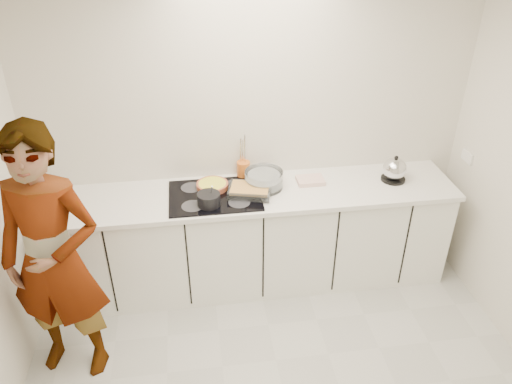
{
  "coord_description": "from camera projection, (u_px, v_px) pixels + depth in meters",
  "views": [
    {
      "loc": [
        -0.51,
        -2.11,
        2.99
      ],
      "look_at": [
        -0.05,
        1.05,
        1.05
      ],
      "focal_mm": 35.0,
      "sensor_mm": 36.0,
      "label": 1
    }
  ],
  "objects": [
    {
      "name": "baking_dish",
      "position": [
        250.0,
        190.0,
        3.94
      ],
      "size": [
        0.38,
        0.32,
        0.06
      ],
      "color": "silver",
      "rests_on": "hob"
    },
    {
      "name": "tea_towel",
      "position": [
        310.0,
        180.0,
        4.13
      ],
      "size": [
        0.22,
        0.16,
        0.04
      ],
      "primitive_type": "cube",
      "rotation": [
        0.0,
        0.0,
        0.01
      ],
      "color": "white",
      "rests_on": "countertop"
    },
    {
      "name": "utensil_crock",
      "position": [
        243.0,
        169.0,
        4.19
      ],
      "size": [
        0.14,
        0.14,
        0.14
      ],
      "primitive_type": "cylinder",
      "rotation": [
        0.0,
        0.0,
        0.29
      ],
      "color": "orange",
      "rests_on": "countertop"
    },
    {
      "name": "base_cabinets",
      "position": [
        258.0,
        239.0,
        4.26
      ],
      "size": [
        3.2,
        0.58,
        0.87
      ],
      "primitive_type": "cube",
      "color": "white",
      "rests_on": "floor"
    },
    {
      "name": "tart_dish",
      "position": [
        212.0,
        185.0,
        4.03
      ],
      "size": [
        0.26,
        0.26,
        0.04
      ],
      "color": "#A34E31",
      "rests_on": "hob"
    },
    {
      "name": "saucepan",
      "position": [
        209.0,
        199.0,
        3.8
      ],
      "size": [
        0.2,
        0.2,
        0.17
      ],
      "color": "black",
      "rests_on": "hob"
    },
    {
      "name": "kettle",
      "position": [
        394.0,
        170.0,
        4.13
      ],
      "size": [
        0.27,
        0.27,
        0.23
      ],
      "color": "black",
      "rests_on": "countertop"
    },
    {
      "name": "countertop",
      "position": [
        258.0,
        194.0,
        4.02
      ],
      "size": [
        3.24,
        0.64,
        0.04
      ],
      "primitive_type": "cube",
      "color": "white",
      "rests_on": "base_cabinets"
    },
    {
      "name": "ceiling",
      "position": [
        304.0,
        1.0,
        2.05
      ],
      "size": [
        3.6,
        3.2,
        0.0
      ],
      "primitive_type": "cube",
      "color": "white",
      "rests_on": "wall_back"
    },
    {
      "name": "wall_back",
      "position": [
        252.0,
        131.0,
        4.08
      ],
      "size": [
        3.6,
        0.0,
        2.6
      ],
      "primitive_type": "cube",
      "color": "silver",
      "rests_on": "ground"
    },
    {
      "name": "mixing_bowl",
      "position": [
        264.0,
        180.0,
        4.04
      ],
      "size": [
        0.31,
        0.31,
        0.14
      ],
      "color": "silver",
      "rests_on": "countertop"
    },
    {
      "name": "cook",
      "position": [
        54.0,
        260.0,
        3.22
      ],
      "size": [
        0.77,
        0.6,
        1.89
      ],
      "primitive_type": "imported",
      "rotation": [
        0.0,
        0.0,
        -0.24
      ],
      "color": "white",
      "rests_on": "floor"
    },
    {
      "name": "hob",
      "position": [
        215.0,
        196.0,
        3.95
      ],
      "size": [
        0.72,
        0.54,
        0.01
      ],
      "primitive_type": "cube",
      "color": "black",
      "rests_on": "countertop"
    }
  ]
}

